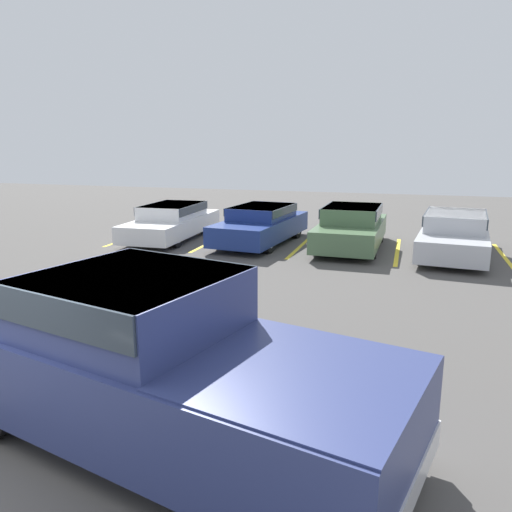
{
  "coord_description": "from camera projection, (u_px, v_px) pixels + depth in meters",
  "views": [
    {
      "loc": [
        3.83,
        -3.58,
        3.19
      ],
      "look_at": [
        1.0,
        5.68,
        1.0
      ],
      "focal_mm": 35.0,
      "sensor_mm": 36.0,
      "label": 1
    }
  ],
  "objects": [
    {
      "name": "parked_sedan_d",
      "position": [
        454.0,
        233.0,
        14.46
      ],
      "size": [
        2.27,
        4.89,
        1.25
      ],
      "rotation": [
        0.0,
        0.0,
        -1.67
      ],
      "color": "#B7BABF",
      "rests_on": "ground_plane"
    },
    {
      "name": "stall_stripe_b",
      "position": [
        215.0,
        240.0,
        16.79
      ],
      "size": [
        0.12,
        4.1,
        0.01
      ],
      "primitive_type": "cube",
      "color": "yellow",
      "rests_on": "ground_plane"
    },
    {
      "name": "stall_stripe_c",
      "position": [
        301.0,
        246.0,
        15.95
      ],
      "size": [
        0.12,
        4.1,
        0.01
      ],
      "primitive_type": "cube",
      "color": "yellow",
      "rests_on": "ground_plane"
    },
    {
      "name": "parked_sedan_c",
      "position": [
        351.0,
        226.0,
        15.44
      ],
      "size": [
        1.9,
        4.47,
        1.31
      ],
      "rotation": [
        0.0,
        0.0,
        -1.59
      ],
      "color": "#4C6B47",
      "rests_on": "ground_plane"
    },
    {
      "name": "stall_stripe_e",
      "position": [
        505.0,
        258.0,
        14.25
      ],
      "size": [
        0.12,
        4.1,
        0.01
      ],
      "primitive_type": "cube",
      "color": "yellow",
      "rests_on": "ground_plane"
    },
    {
      "name": "ground_plane",
      "position": [
        2.0,
        460.0,
        5.14
      ],
      "size": [
        60.0,
        60.0,
        0.0
      ],
      "primitive_type": "plane",
      "color": "#4C4947"
    },
    {
      "name": "stall_stripe_d",
      "position": [
        397.0,
        251.0,
        15.1
      ],
      "size": [
        0.12,
        4.1,
        0.01
      ],
      "primitive_type": "cube",
      "color": "yellow",
      "rests_on": "ground_plane"
    },
    {
      "name": "parked_sedan_a",
      "position": [
        172.0,
        220.0,
        17.07
      ],
      "size": [
        1.91,
        4.83,
        1.17
      ],
      "rotation": [
        0.0,
        0.0,
        -1.54
      ],
      "color": "silver",
      "rests_on": "ground_plane"
    },
    {
      "name": "stall_stripe_a",
      "position": [
        137.0,
        236.0,
        17.64
      ],
      "size": [
        0.12,
        4.1,
        0.01
      ],
      "primitive_type": "cube",
      "color": "yellow",
      "rests_on": "ground_plane"
    },
    {
      "name": "pickup_truck",
      "position": [
        156.0,
        362.0,
        5.33
      ],
      "size": [
        5.84,
        3.33,
        1.84
      ],
      "rotation": [
        0.0,
        0.0,
        -0.24
      ],
      "color": "navy",
      "rests_on": "ground_plane"
    },
    {
      "name": "parked_sedan_b",
      "position": [
        261.0,
        223.0,
        16.24
      ],
      "size": [
        2.23,
        4.7,
        1.22
      ],
      "rotation": [
        0.0,
        0.0,
        -1.67
      ],
      "color": "navy",
      "rests_on": "ground_plane"
    }
  ]
}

